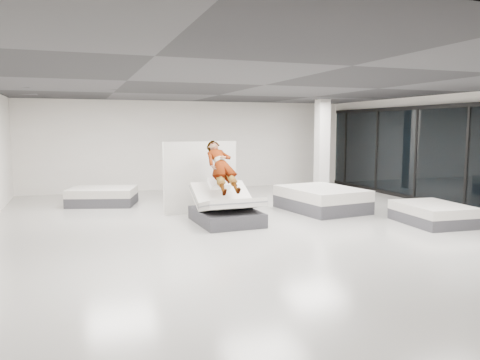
% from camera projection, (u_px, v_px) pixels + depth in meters
% --- Properties ---
extents(room, '(14.00, 14.04, 3.20)m').
position_uv_depth(room, '(264.00, 157.00, 10.58)').
color(room, '#AAA8A0').
rests_on(room, ground).
extents(hero_bed, '(1.44, 1.86, 1.03)m').
position_uv_depth(hero_bed, '(226.00, 209.00, 11.06)').
color(hero_bed, '#3A3A3F').
rests_on(hero_bed, floor).
extents(person, '(0.70, 1.46, 1.67)m').
position_uv_depth(person, '(222.00, 174.00, 11.25)').
color(person, slate).
rests_on(person, hero_bed).
extents(remote, '(0.06, 0.14, 0.08)m').
position_uv_depth(remote, '(235.00, 184.00, 11.03)').
color(remote, black).
rests_on(remote, person).
extents(divider_panel, '(2.07, 0.42, 1.89)m').
position_uv_depth(divider_panel, '(201.00, 177.00, 12.46)').
color(divider_panel, silver).
rests_on(divider_panel, floor).
extents(flat_bed_right_far, '(1.99, 2.48, 0.63)m').
position_uv_depth(flat_bed_right_far, '(321.00, 199.00, 12.73)').
color(flat_bed_right_far, '#3A3A3F').
rests_on(flat_bed_right_far, floor).
extents(flat_bed_right_near, '(1.42, 1.82, 0.47)m').
position_uv_depth(flat_bed_right_near, '(432.00, 214.00, 11.00)').
color(flat_bed_right_near, '#3A3A3F').
rests_on(flat_bed_right_near, floor).
extents(flat_bed_left_far, '(2.15, 1.84, 0.51)m').
position_uv_depth(flat_bed_left_far, '(103.00, 196.00, 13.68)').
color(flat_bed_left_far, '#3A3A3F').
rests_on(flat_bed_left_far, floor).
extents(column, '(0.40, 0.40, 3.20)m').
position_uv_depth(column, '(322.00, 146.00, 16.12)').
color(column, silver).
rests_on(column, floor).
extents(storefront_glazing, '(0.12, 13.40, 2.92)m').
position_uv_depth(storefront_glazing, '(468.00, 158.00, 12.54)').
color(storefront_glazing, '#1A242C').
rests_on(storefront_glazing, floor).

